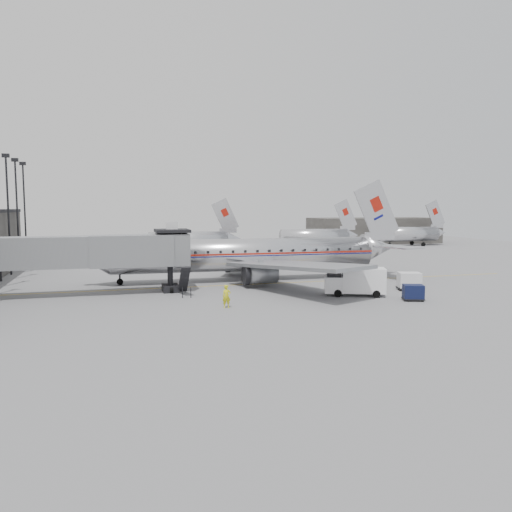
{
  "coord_description": "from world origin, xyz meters",
  "views": [
    {
      "loc": [
        -14.57,
        -47.2,
        8.63
      ],
      "look_at": [
        0.36,
        5.64,
        3.2
      ],
      "focal_mm": 35.0,
      "sensor_mm": 36.0,
      "label": 1
    }
  ],
  "objects_px": {
    "service_van": "(356,281)",
    "ramp_worker": "(227,296)",
    "airliner": "(252,255)",
    "baggage_cart_white": "(409,281)",
    "baggage_cart_navy": "(413,292)"
  },
  "relations": [
    {
      "from": "service_van",
      "to": "ramp_worker",
      "type": "relative_size",
      "value": 3.13
    },
    {
      "from": "service_van",
      "to": "baggage_cart_white",
      "type": "relative_size",
      "value": 2.25
    },
    {
      "from": "airliner",
      "to": "baggage_cart_white",
      "type": "bearing_deg",
      "value": -37.16
    },
    {
      "from": "service_van",
      "to": "baggage_cart_navy",
      "type": "bearing_deg",
      "value": -22.07
    },
    {
      "from": "service_van",
      "to": "ramp_worker",
      "type": "distance_m",
      "value": 13.61
    },
    {
      "from": "airliner",
      "to": "baggage_cart_white",
      "type": "height_order",
      "value": "airliner"
    },
    {
      "from": "airliner",
      "to": "service_van",
      "type": "xyz_separation_m",
      "value": [
        7.08,
        -12.58,
        -1.61
      ]
    },
    {
      "from": "airliner",
      "to": "service_van",
      "type": "relative_size",
      "value": 6.19
    },
    {
      "from": "service_van",
      "to": "ramp_worker",
      "type": "xyz_separation_m",
      "value": [
        -13.39,
        -2.4,
        -0.44
      ]
    },
    {
      "from": "ramp_worker",
      "to": "baggage_cart_navy",
      "type": "bearing_deg",
      "value": -2.27
    },
    {
      "from": "airliner",
      "to": "baggage_cart_white",
      "type": "relative_size",
      "value": 13.91
    },
    {
      "from": "service_van",
      "to": "ramp_worker",
      "type": "height_order",
      "value": "service_van"
    },
    {
      "from": "ramp_worker",
      "to": "baggage_cart_white",
      "type": "bearing_deg",
      "value": 13.1
    },
    {
      "from": "baggage_cart_navy",
      "to": "airliner",
      "type": "bearing_deg",
      "value": 143.77
    },
    {
      "from": "baggage_cart_navy",
      "to": "ramp_worker",
      "type": "bearing_deg",
      "value": -164.78
    }
  ]
}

